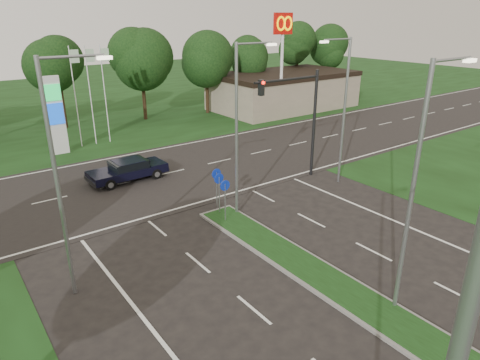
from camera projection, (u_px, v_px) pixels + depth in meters
verge_far at (45, 104)px, 52.29m from camera, size 160.00×50.00×0.02m
cross_road at (158, 176)px, 29.01m from camera, size 160.00×12.00×0.02m
median_kerb at (432, 347)px, 13.96m from camera, size 2.00×26.00×0.12m
commercial_building at (284, 91)px, 49.45m from camera, size 16.00×9.00×4.00m
streetlight_median_near at (418, 180)px, 14.20m from camera, size 2.53×0.22×9.00m
streetlight_median_far at (240, 123)px, 21.71m from camera, size 2.53×0.22×9.00m
streetlight_left_far at (61, 170)px, 15.07m from camera, size 2.53×0.22×9.00m
streetlight_right_far at (343, 105)px, 26.02m from camera, size 2.53×0.22×9.00m
traffic_signal at (300, 109)px, 26.79m from camera, size 5.10×0.42×7.00m
median_signs at (220, 186)px, 22.68m from camera, size 1.16×1.76×2.38m
gas_pylon at (57, 113)px, 32.55m from camera, size 5.80×1.26×8.00m
mcdonalds_sign at (283, 39)px, 42.05m from camera, size 2.20×0.47×10.40m
treeline_far at (75, 55)px, 38.56m from camera, size 6.00×6.00×9.90m
navy_sedan at (128, 170)px, 27.96m from camera, size 5.00×2.18×1.36m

